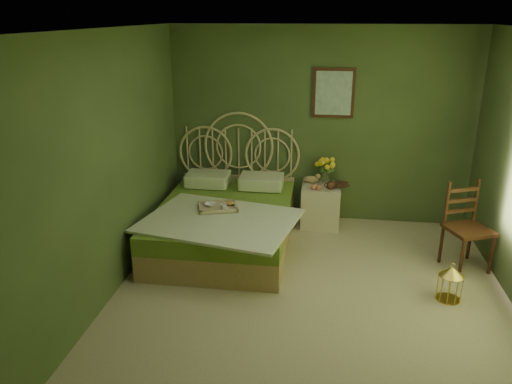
# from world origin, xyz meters

# --- Properties ---
(floor) EXTENTS (4.50, 4.50, 0.00)m
(floor) POSITION_xyz_m (0.00, 0.00, 0.00)
(floor) COLOR #C9B491
(floor) RESTS_ON ground
(ceiling) EXTENTS (4.50, 4.50, 0.00)m
(ceiling) POSITION_xyz_m (0.00, 0.00, 2.60)
(ceiling) COLOR silver
(ceiling) RESTS_ON wall_back
(wall_back) EXTENTS (4.00, 0.00, 4.00)m
(wall_back) POSITION_xyz_m (0.00, 2.25, 1.30)
(wall_back) COLOR #516435
(wall_back) RESTS_ON floor
(wall_left) EXTENTS (0.00, 4.50, 4.50)m
(wall_left) POSITION_xyz_m (-2.00, 0.00, 1.30)
(wall_left) COLOR #516435
(wall_left) RESTS_ON floor
(wall_art) EXTENTS (0.54, 0.04, 0.64)m
(wall_art) POSITION_xyz_m (0.16, 2.22, 1.75)
(wall_art) COLOR #351C0E
(wall_art) RESTS_ON wall_back
(bed) EXTENTS (1.86, 2.35, 1.46)m
(bed) POSITION_xyz_m (-1.10, 1.22, 0.32)
(bed) COLOR tan
(bed) RESTS_ON floor
(nightstand) EXTENTS (0.51, 0.51, 0.99)m
(nightstand) POSITION_xyz_m (0.06, 1.99, 0.35)
(nightstand) COLOR beige
(nightstand) RESTS_ON floor
(chair) EXTENTS (0.57, 0.57, 0.99)m
(chair) POSITION_xyz_m (1.70, 1.05, 0.55)
(chair) COLOR #351C0E
(chair) RESTS_ON floor
(birdcage) EXTENTS (0.24, 0.24, 0.37)m
(birdcage) POSITION_xyz_m (1.38, 0.25, 0.18)
(birdcage) COLOR gold
(birdcage) RESTS_ON floor
(book_lower) EXTENTS (0.25, 0.28, 0.02)m
(book_lower) POSITION_xyz_m (0.24, 2.00, 0.57)
(book_lower) COLOR #381E0F
(book_lower) RESTS_ON nightstand
(book_upper) EXTENTS (0.21, 0.26, 0.02)m
(book_upper) POSITION_xyz_m (0.24, 2.00, 0.59)
(book_upper) COLOR #472819
(book_upper) RESTS_ON nightstand
(cereal_bowl) EXTENTS (0.16, 0.16, 0.03)m
(cereal_bowl) POSITION_xyz_m (-1.24, 1.06, 0.58)
(cereal_bowl) COLOR white
(cereal_bowl) RESTS_ON bed
(coffee_cup) EXTENTS (0.09, 0.09, 0.08)m
(coffee_cup) POSITION_xyz_m (-1.06, 0.95, 0.60)
(coffee_cup) COLOR white
(coffee_cup) RESTS_ON bed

